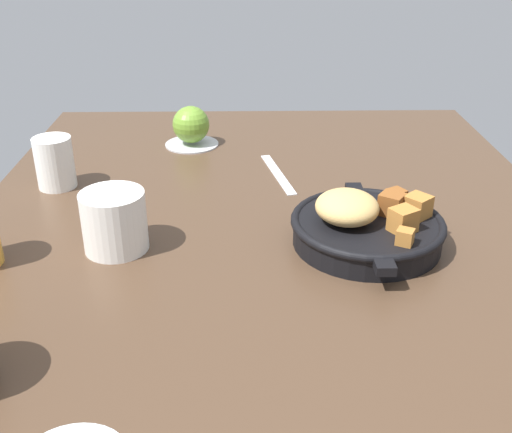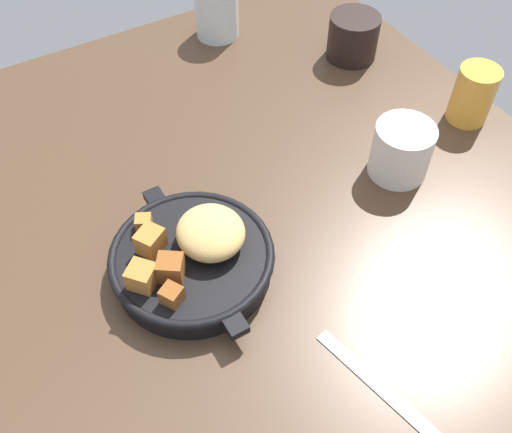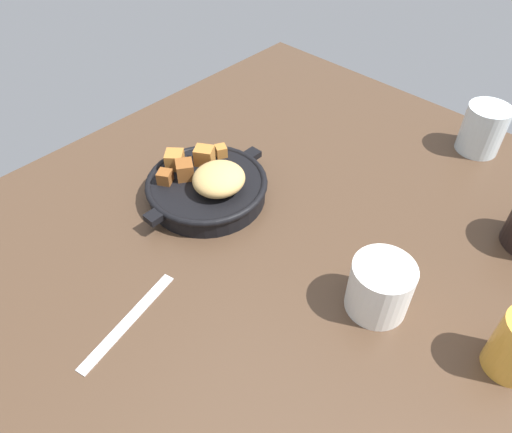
{
  "view_description": "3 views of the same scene",
  "coord_description": "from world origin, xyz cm",
  "px_view_note": "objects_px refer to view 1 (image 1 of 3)",
  "views": [
    {
      "loc": [
        -76.65,
        3.44,
        41.12
      ],
      "look_at": [
        -4.55,
        2.08,
        4.9
      ],
      "focal_mm": 42.94,
      "sensor_mm": 36.0,
      "label": 1
    },
    {
      "loc": [
        36.61,
        -27.25,
        61.66
      ],
      "look_at": [
        -4.43,
        -3.09,
        3.61
      ],
      "focal_mm": 40.25,
      "sensor_mm": 36.0,
      "label": 2
    },
    {
      "loc": [
        36.09,
        35.7,
        56.06
      ],
      "look_at": [
        -2.29,
        -0.46,
        4.43
      ],
      "focal_mm": 33.48,
      "sensor_mm": 36.0,
      "label": 3
    }
  ],
  "objects_px": {
    "red_apple": "(191,125)",
    "ceramic_mug_white": "(114,221)",
    "white_creamer_pitcher": "(55,163)",
    "butter_knife": "(278,173)",
    "cast_iron_skillet": "(366,226)"
  },
  "relations": [
    {
      "from": "butter_knife",
      "to": "red_apple",
      "type": "bearing_deg",
      "value": 34.15
    },
    {
      "from": "cast_iron_skillet",
      "to": "ceramic_mug_white",
      "type": "xyz_separation_m",
      "value": [
        -0.01,
        0.34,
        0.01
      ]
    },
    {
      "from": "butter_knife",
      "to": "ceramic_mug_white",
      "type": "relative_size",
      "value": 2.09
    },
    {
      "from": "red_apple",
      "to": "white_creamer_pitcher",
      "type": "distance_m",
      "value": 0.29
    },
    {
      "from": "red_apple",
      "to": "ceramic_mug_white",
      "type": "height_order",
      "value": "ceramic_mug_white"
    },
    {
      "from": "ceramic_mug_white",
      "to": "red_apple",
      "type": "bearing_deg",
      "value": -9.88
    },
    {
      "from": "cast_iron_skillet",
      "to": "butter_knife",
      "type": "relative_size",
      "value": 1.4
    },
    {
      "from": "red_apple",
      "to": "ceramic_mug_white",
      "type": "relative_size",
      "value": 0.82
    },
    {
      "from": "cast_iron_skillet",
      "to": "white_creamer_pitcher",
      "type": "relative_size",
      "value": 2.97
    },
    {
      "from": "white_creamer_pitcher",
      "to": "ceramic_mug_white",
      "type": "xyz_separation_m",
      "value": [
        -0.21,
        -0.14,
        -0.0
      ]
    },
    {
      "from": "butter_knife",
      "to": "ceramic_mug_white",
      "type": "xyz_separation_m",
      "value": [
        -0.25,
        0.23,
        0.04
      ]
    },
    {
      "from": "red_apple",
      "to": "butter_knife",
      "type": "bearing_deg",
      "value": -133.51
    },
    {
      "from": "white_creamer_pitcher",
      "to": "ceramic_mug_white",
      "type": "relative_size",
      "value": 0.99
    },
    {
      "from": "red_apple",
      "to": "ceramic_mug_white",
      "type": "bearing_deg",
      "value": 170.12
    },
    {
      "from": "red_apple",
      "to": "white_creamer_pitcher",
      "type": "bearing_deg",
      "value": 133.51
    }
  ]
}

